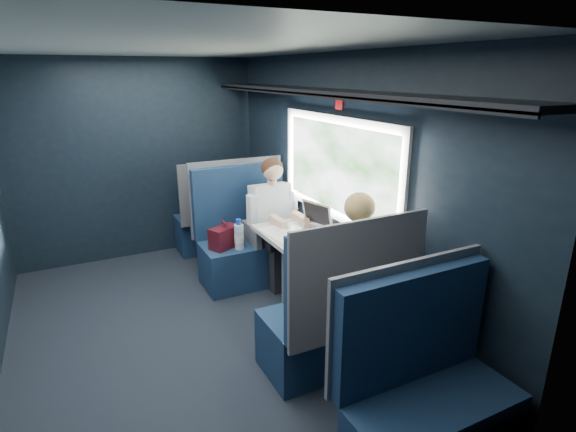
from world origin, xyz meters
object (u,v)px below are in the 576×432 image
woman (353,265)px  cup (309,215)px  table (301,244)px  bottle_small (318,216)px  seat_bay_near (246,242)px  seat_row_back (426,399)px  seat_bay_far (336,320)px  seat_row_front (219,218)px  man (275,216)px  laptop (311,222)px

woman → cup: bearing=78.1°
table → bottle_small: (0.28, 0.19, 0.17)m
seat_bay_near → seat_row_back: size_ratio=1.09×
seat_row_back → woman: size_ratio=0.88×
seat_bay_far → woman: (0.25, 0.17, 0.31)m
seat_row_back → seat_row_front: bearing=90.0°
seat_bay_near → seat_row_front: seat_bay_near is taller
seat_bay_far → man: bearing=81.0°
seat_bay_near → seat_bay_far: same height
seat_row_back → man: size_ratio=0.88×
laptop → cup: size_ratio=4.56×
seat_bay_far → bottle_small: seat_bay_far is taller
seat_bay_near → seat_row_back: 2.67m
table → seat_row_front: bearing=95.8°
woman → bottle_small: size_ratio=6.29×
laptop → seat_bay_far: bearing=-109.3°
man → bottle_small: 0.56m
table → bottle_small: bottle_small is taller
seat_row_front → bottle_small: (0.47, -1.61, 0.42)m
seat_row_front → bottle_small: 1.73m
table → man: (0.07, 0.70, 0.06)m
seat_bay_far → seat_row_back: seat_bay_far is taller
man → woman: size_ratio=1.00×
table → laptop: size_ratio=2.44×
seat_bay_far → woman: bearing=33.8°
seat_row_front → seat_row_back: same height
seat_bay_far → man: man is taller
seat_row_front → woman: (0.25, -2.50, 0.32)m
man → cup: (0.23, -0.31, 0.07)m
seat_row_back → cup: seat_row_back is taller
table → seat_bay_far: bearing=-101.8°
table → seat_bay_near: (-0.19, 0.87, -0.24)m
laptop → bottle_small: size_ratio=1.95×
seat_bay_near → cup: (0.49, -0.48, 0.36)m
seat_row_front → seat_row_back: size_ratio=1.00×
bottle_small → seat_bay_far: bearing=-113.7°
table → seat_bay_near: 0.92m
woman → laptop: size_ratio=3.23×
seat_row_back → seat_bay_far: bearing=90.0°
seat_bay_near → woman: woman is taller
woman → laptop: bearing=83.1°
laptop → seat_row_front: bearing=101.8°
table → seat_row_back: 1.82m
seat_bay_near → bottle_small: size_ratio=6.00×
seat_row_back → laptop: seat_row_back is taller
table → seat_row_front: size_ratio=0.86×
laptop → seat_row_back: bearing=-100.3°
cup → laptop: bearing=-116.2°
table → man: bearing=84.5°
seat_row_front → cup: bearing=-71.2°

